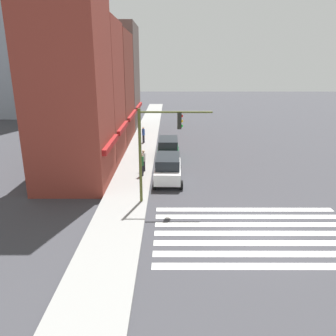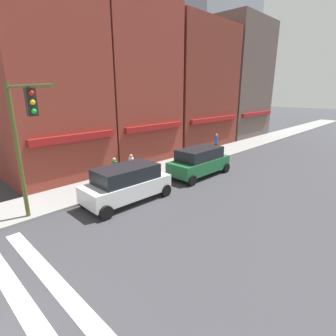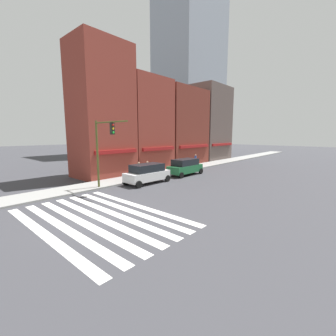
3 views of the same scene
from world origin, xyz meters
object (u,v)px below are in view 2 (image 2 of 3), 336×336
pedestrian_blue_shirt (216,143)px  suv_green (199,161)px  suv_white (127,183)px  pedestrian_green_top (115,172)px  traffic_signal (23,132)px  pedestrian_white_shirt (132,168)px

pedestrian_blue_shirt → suv_green: bearing=73.7°
suv_green → pedestrian_blue_shirt: suv_green is taller
suv_white → pedestrian_green_top: 2.17m
pedestrian_blue_shirt → pedestrian_green_top: same height
suv_green → pedestrian_green_top: bearing=159.9°
traffic_signal → suv_white: (4.39, -0.69, -3.08)m
suv_white → suv_green: bearing=1.5°
suv_white → pedestrian_green_top: bearing=73.0°
suv_green → pedestrian_blue_shirt: (6.14, 2.78, 0.04)m
pedestrian_white_shirt → suv_green: bearing=13.6°
traffic_signal → pedestrian_white_shirt: traffic_signal is taller
pedestrian_white_shirt → pedestrian_blue_shirt: same height
suv_white → pedestrian_blue_shirt: (12.34, 2.78, 0.04)m
suv_white → pedestrian_green_top: size_ratio=2.68×
pedestrian_blue_shirt → traffic_signal: bearing=56.5°
traffic_signal → pedestrian_green_top: traffic_signal is taller
pedestrian_white_shirt → pedestrian_green_top: bearing=-144.2°
pedestrian_white_shirt → pedestrian_green_top: same height
suv_white → suv_green: same height
traffic_signal → pedestrian_blue_shirt: size_ratio=3.40×
pedestrian_white_shirt → suv_white: bearing=-94.9°
pedestrian_white_shirt → pedestrian_green_top: 1.21m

